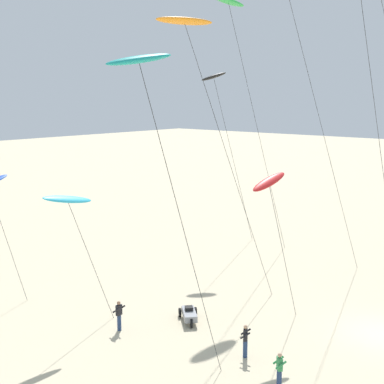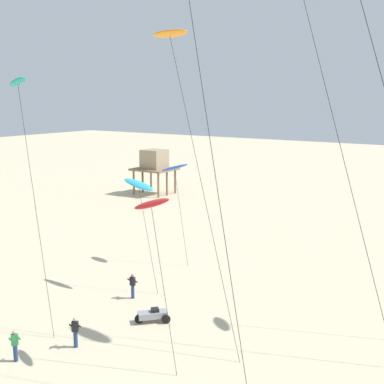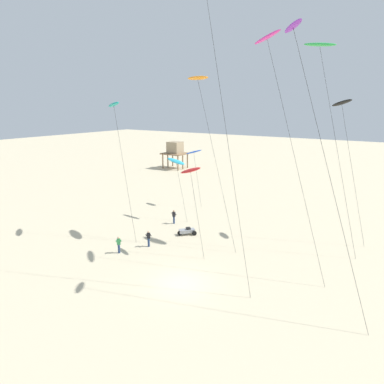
% 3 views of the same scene
% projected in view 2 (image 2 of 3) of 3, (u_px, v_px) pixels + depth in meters
% --- Properties ---
extents(kite_teal, '(4.97, 2.28, 14.32)m').
position_uv_depth(kite_teal, '(18.00, 84.00, 29.54)').
color(kite_teal, teal).
rests_on(kite_teal, ground).
extents(kite_red, '(3.31, 1.33, 8.62)m').
position_uv_depth(kite_red, '(151.00, 205.00, 25.39)').
color(kite_red, red).
rests_on(kite_red, ground).
extents(kite_orange, '(7.61, 3.38, 16.72)m').
position_uv_depth(kite_orange, '(170.00, 35.00, 28.40)').
color(kite_orange, orange).
rests_on(kite_orange, ground).
extents(kite_cyan, '(3.71, 1.42, 7.63)m').
position_uv_depth(kite_cyan, '(139.00, 185.00, 35.98)').
color(kite_cyan, '#33BFE0').
rests_on(kite_cyan, ground).
extents(kite_blue, '(3.03, 1.07, 8.04)m').
position_uv_depth(kite_blue, '(175.00, 168.00, 41.40)').
color(kite_blue, blue).
rests_on(kite_blue, ground).
extents(kite_flyer_nearest, '(0.73, 0.73, 1.67)m').
position_uv_depth(kite_flyer_nearest, '(15.00, 345.00, 26.28)').
color(kite_flyer_nearest, navy).
rests_on(kite_flyer_nearest, ground).
extents(kite_flyer_middle, '(0.71, 0.70, 1.67)m').
position_uv_depth(kite_flyer_middle, '(75.00, 331.00, 27.76)').
color(kite_flyer_middle, navy).
rests_on(kite_flyer_middle, ground).
extents(kite_flyer_furthest, '(0.60, 0.58, 1.67)m').
position_uv_depth(kite_flyer_furthest, '(133.00, 285.00, 34.48)').
color(kite_flyer_furthest, navy).
rests_on(kite_flyer_furthest, ground).
extents(stilt_house, '(5.20, 4.69, 5.99)m').
position_uv_depth(stilt_house, '(154.00, 162.00, 70.33)').
color(stilt_house, '#846647').
rests_on(stilt_house, ground).
extents(beach_buggy, '(1.87, 1.94, 0.82)m').
position_uv_depth(beach_buggy, '(153.00, 315.00, 30.99)').
color(beach_buggy, gray).
rests_on(beach_buggy, ground).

